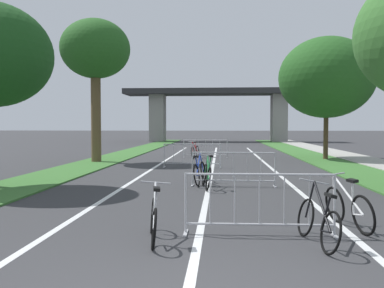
# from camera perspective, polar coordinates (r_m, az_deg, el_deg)

# --- Properties ---
(grass_verge_left) EXTENTS (2.23, 53.40, 0.05)m
(grass_verge_left) POSITION_cam_1_polar(r_m,az_deg,el_deg) (26.54, -9.38, -1.44)
(grass_verge_left) COLOR #386B2D
(grass_verge_left) RESTS_ON ground
(grass_verge_right) EXTENTS (2.23, 53.40, 0.05)m
(grass_verge_right) POSITION_cam_1_polar(r_m,az_deg,el_deg) (26.39, 15.77, -1.52)
(grass_verge_right) COLOR #386B2D
(grass_verge_right) RESTS_ON ground
(sidewalk_path_right) EXTENTS (2.13, 53.40, 0.08)m
(sidewalk_path_right) POSITION_cam_1_polar(r_m,az_deg,el_deg) (26.92, 20.31, -1.48)
(sidewalk_path_right) COLOR #9E9B93
(sidewalk_path_right) RESTS_ON ground
(lane_stripe_center) EXTENTS (0.14, 30.89, 0.01)m
(lane_stripe_center) POSITION_cam_1_polar(r_m,az_deg,el_deg) (19.46, 2.90, -2.91)
(lane_stripe_center) COLOR silver
(lane_stripe_center) RESTS_ON ground
(lane_stripe_right_lane) EXTENTS (0.14, 30.89, 0.01)m
(lane_stripe_right_lane) POSITION_cam_1_polar(r_m,az_deg,el_deg) (19.58, 10.41, -2.92)
(lane_stripe_right_lane) COLOR silver
(lane_stripe_right_lane) RESTS_ON ground
(lane_stripe_left_lane) EXTENTS (0.14, 30.89, 0.01)m
(lane_stripe_left_lane) POSITION_cam_1_polar(r_m,az_deg,el_deg) (19.67, -4.58, -2.86)
(lane_stripe_left_lane) COLOR silver
(lane_stripe_left_lane) RESTS_ON ground
(overpass_bridge) EXTENTS (21.38, 4.31, 6.04)m
(overpass_bridge) POSITION_cam_1_polar(r_m,az_deg,el_deg) (48.12, 3.55, 5.59)
(overpass_bridge) COLOR #2D2D30
(overpass_bridge) RESTS_ON ground
(tree_left_maple_mid) EXTENTS (3.45, 3.45, 7.14)m
(tree_left_maple_mid) POSITION_cam_1_polar(r_m,az_deg,el_deg) (21.69, -13.13, 12.35)
(tree_left_maple_mid) COLOR brown
(tree_left_maple_mid) RESTS_ON ground
(tree_right_oak_near) EXTENTS (5.11, 5.11, 6.61)m
(tree_right_oak_near) POSITION_cam_1_polar(r_m,az_deg,el_deg) (23.73, 17.99, 8.66)
(tree_right_oak_near) COLOR #4C3823
(tree_right_oak_near) RESTS_ON ground
(crowd_barrier_nearest) EXTENTS (2.56, 0.48, 1.05)m
(crowd_barrier_nearest) POSITION_cam_1_polar(r_m,az_deg,el_deg) (7.16, 9.23, -8.16)
(crowd_barrier_nearest) COLOR #ADADB2
(crowd_barrier_nearest) RESTS_ON ground
(crowd_barrier_second) EXTENTS (2.57, 0.50, 1.05)m
(crowd_barrier_second) POSITION_cam_1_polar(r_m,az_deg,el_deg) (12.70, 5.69, -3.47)
(crowd_barrier_second) COLOR #ADADB2
(crowd_barrier_second) RESTS_ON ground
(crowd_barrier_third) EXTENTS (2.56, 0.46, 1.05)m
(crowd_barrier_third) POSITION_cam_1_polar(r_m,az_deg,el_deg) (18.32, 0.03, -1.61)
(crowd_barrier_third) COLOR #ADADB2
(crowd_barrier_third) RESTS_ON ground
(crowd_barrier_fourth) EXTENTS (2.56, 0.46, 1.05)m
(crowd_barrier_fourth) POSITION_cam_1_polar(r_m,az_deg,el_deg) (23.90, 1.85, -0.64)
(crowd_barrier_fourth) COLOR #ADADB2
(crowd_barrier_fourth) RESTS_ON ground
(bicycle_green_0) EXTENTS (0.53, 1.77, 1.01)m
(bicycle_green_0) POSITION_cam_1_polar(r_m,az_deg,el_deg) (12.25, 2.03, -4.33)
(bicycle_green_0) COLOR black
(bicycle_green_0) RESTS_ON ground
(bicycle_blue_1) EXTENTS (0.54, 1.74, 0.99)m
(bicycle_blue_1) POSITION_cam_1_polar(r_m,az_deg,el_deg) (13.13, 1.09, -3.88)
(bicycle_blue_1) COLOR black
(bicycle_blue_1) RESTS_ON ground
(bicycle_red_2) EXTENTS (0.58, 1.73, 1.00)m
(bicycle_red_2) POSITION_cam_1_polar(r_m,az_deg,el_deg) (23.41, 0.44, -1.04)
(bicycle_red_2) COLOR black
(bicycle_red_2) RESTS_ON ground
(bicycle_white_3) EXTENTS (0.65, 1.64, 0.97)m
(bicycle_white_3) POSITION_cam_1_polar(r_m,az_deg,el_deg) (8.02, 20.61, -8.17)
(bicycle_white_3) COLOR black
(bicycle_white_3) RESTS_ON ground
(bicycle_silver_4) EXTENTS (0.51, 1.57, 0.92)m
(bicycle_silver_4) POSITION_cam_1_polar(r_m,az_deg,el_deg) (6.77, -5.29, -10.18)
(bicycle_silver_4) COLOR black
(bicycle_silver_4) RESTS_ON ground
(bicycle_black_5) EXTENTS (0.51, 1.64, 0.99)m
(bicycle_black_5) POSITION_cam_1_polar(r_m,az_deg,el_deg) (6.82, 16.89, -10.12)
(bicycle_black_5) COLOR black
(bicycle_black_5) RESTS_ON ground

